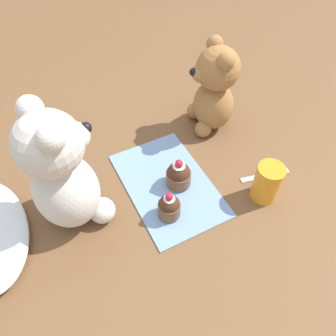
{
  "coord_description": "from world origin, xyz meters",
  "views": [
    {
      "loc": [
        -0.38,
        0.19,
        0.56
      ],
      "look_at": [
        0.0,
        0.0,
        0.06
      ],
      "focal_mm": 35.0,
      "sensor_mm": 36.0,
      "label": 1
    }
  ],
  "objects_px": {
    "teaspoon": "(265,175)",
    "cupcake_near_cream_bear": "(169,206)",
    "juice_glass": "(267,183)",
    "teddy_bear_cream": "(63,174)",
    "cupcake_near_tan_bear": "(179,175)",
    "teddy_bear_tan": "(214,90)"
  },
  "relations": [
    {
      "from": "teddy_bear_tan",
      "to": "juice_glass",
      "type": "xyz_separation_m",
      "value": [
        -0.24,
        0.02,
        -0.06
      ]
    },
    {
      "from": "teaspoon",
      "to": "cupcake_near_cream_bear",
      "type": "bearing_deg",
      "value": -169.43
    },
    {
      "from": "teddy_bear_tan",
      "to": "cupcake_near_tan_bear",
      "type": "distance_m",
      "value": 0.22
    },
    {
      "from": "cupcake_near_cream_bear",
      "to": "juice_glass",
      "type": "height_order",
      "value": "juice_glass"
    },
    {
      "from": "cupcake_near_cream_bear",
      "to": "teaspoon",
      "type": "height_order",
      "value": "cupcake_near_cream_bear"
    },
    {
      "from": "juice_glass",
      "to": "teddy_bear_tan",
      "type": "bearing_deg",
      "value": -4.59
    },
    {
      "from": "juice_glass",
      "to": "teddy_bear_cream",
      "type": "bearing_deg",
      "value": 68.81
    },
    {
      "from": "teddy_bear_tan",
      "to": "cupcake_near_tan_bear",
      "type": "bearing_deg",
      "value": -37.24
    },
    {
      "from": "teddy_bear_tan",
      "to": "teaspoon",
      "type": "relative_size",
      "value": 1.91
    },
    {
      "from": "cupcake_near_cream_bear",
      "to": "teddy_bear_cream",
      "type": "bearing_deg",
      "value": 60.33
    },
    {
      "from": "cupcake_near_tan_bear",
      "to": "teaspoon",
      "type": "relative_size",
      "value": 0.62
    },
    {
      "from": "teddy_bear_tan",
      "to": "teaspoon",
      "type": "distance_m",
      "value": 0.22
    },
    {
      "from": "teddy_bear_cream",
      "to": "teaspoon",
      "type": "distance_m",
      "value": 0.42
    },
    {
      "from": "teddy_bear_cream",
      "to": "cupcake_near_cream_bear",
      "type": "distance_m",
      "value": 0.21
    },
    {
      "from": "teddy_bear_tan",
      "to": "cupcake_near_cream_bear",
      "type": "height_order",
      "value": "teddy_bear_tan"
    },
    {
      "from": "cupcake_near_cream_bear",
      "to": "cupcake_near_tan_bear",
      "type": "height_order",
      "value": "cupcake_near_tan_bear"
    },
    {
      "from": "cupcake_near_cream_bear",
      "to": "teaspoon",
      "type": "bearing_deg",
      "value": -91.88
    },
    {
      "from": "cupcake_near_cream_bear",
      "to": "cupcake_near_tan_bear",
      "type": "xyz_separation_m",
      "value": [
        0.06,
        -0.05,
        0.0
      ]
    },
    {
      "from": "cupcake_near_tan_bear",
      "to": "juice_glass",
      "type": "xyz_separation_m",
      "value": [
        -0.11,
        -0.14,
        0.01
      ]
    },
    {
      "from": "teddy_bear_cream",
      "to": "teddy_bear_tan",
      "type": "distance_m",
      "value": 0.39
    },
    {
      "from": "teaspoon",
      "to": "teddy_bear_cream",
      "type": "bearing_deg",
      "value": 178.31
    },
    {
      "from": "teddy_bear_tan",
      "to": "cupcake_near_cream_bear",
      "type": "relative_size",
      "value": 3.31
    }
  ]
}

